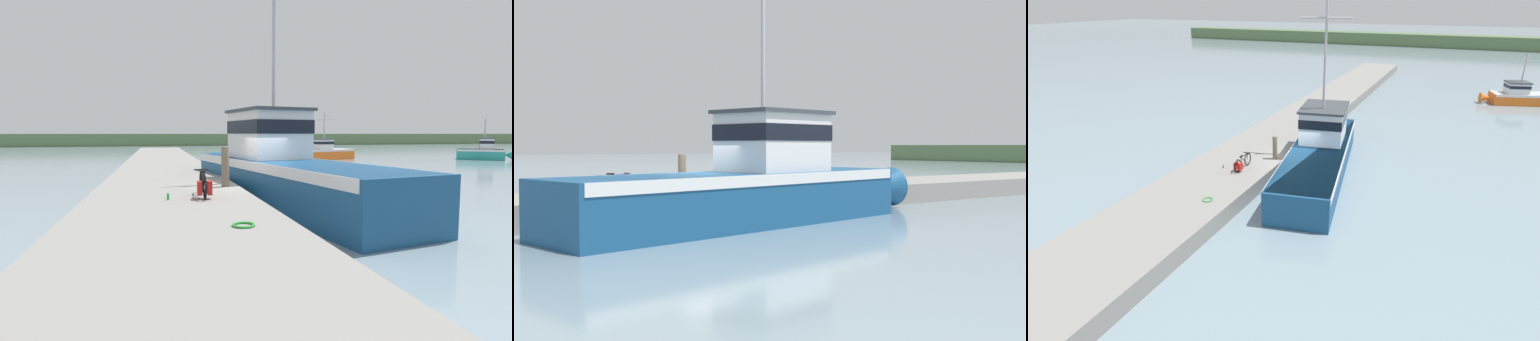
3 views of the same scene
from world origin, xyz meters
The scene contains 6 objects.
ground_plane centered at (0.00, 0.00, 0.00)m, with size 320.00×320.00×0.00m, color gray.
dock_pier centered at (-3.12, 0.00, 0.41)m, with size 4.79×80.00×0.83m, color gray.
fishing_boat_main centered at (1.08, 1.13, 1.28)m, with size 5.11×15.00×10.01m.
bicycle_touring centered at (-2.22, -2.37, 1.18)m, with size 0.44×1.76×0.77m.
mooring_post centered at (-1.22, -0.22, 1.51)m, with size 0.27×0.27×1.38m, color #756651.
water_bottle_on_curb centered at (-3.22, -2.60, 0.92)m, with size 0.07×0.07×0.18m, color green.
Camera 2 is at (17.74, -10.51, 2.50)m, focal length 45.00 mm.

